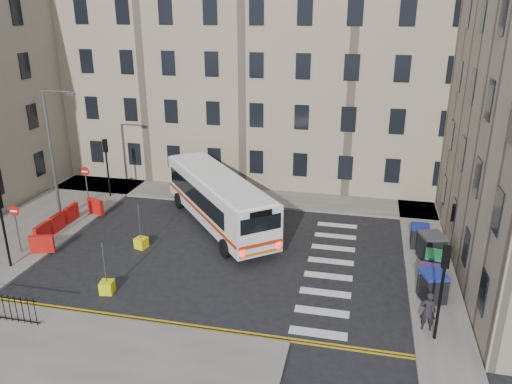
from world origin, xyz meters
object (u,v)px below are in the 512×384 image
at_px(bus, 218,198).
at_px(wheelie_bin_b, 429,280).
at_px(streetlamp, 52,155).
at_px(wheelie_bin_d, 431,247).
at_px(bollard_chevron, 107,287).
at_px(wheelie_bin_c, 435,265).
at_px(bollard_yellow, 141,243).
at_px(pedestrian, 428,311).
at_px(wheelie_bin_a, 433,286).
at_px(wheelie_bin_e, 420,236).

relative_size(bus, wheelie_bin_b, 8.37).
bearing_deg(bus, streetlamp, 150.23).
height_order(wheelie_bin_d, bollard_chevron, wheelie_bin_d).
xyz_separation_m(wheelie_bin_b, wheelie_bin_c, (0.39, 1.48, 0.01)).
bearing_deg(bus, wheelie_bin_c, -57.15).
bearing_deg(bollard_yellow, pedestrian, -17.47).
height_order(streetlamp, bus, streetlamp).
xyz_separation_m(wheelie_bin_c, bollard_chevron, (-15.08, -4.66, -0.49)).
height_order(streetlamp, pedestrian, streetlamp).
xyz_separation_m(streetlamp, wheelie_bin_d, (22.09, -0.53, -3.45)).
bearing_deg(wheelie_bin_d, wheelie_bin_c, -107.80).
distance_m(wheelie_bin_a, wheelie_bin_d, 3.99).
xyz_separation_m(wheelie_bin_b, pedestrian, (-0.37, -3.10, 0.24)).
bearing_deg(wheelie_bin_e, bollard_yellow, -166.14).
bearing_deg(streetlamp, wheelie_bin_b, -10.11).
height_order(wheelie_bin_e, bollard_yellow, wheelie_bin_e).
bearing_deg(wheelie_bin_d, pedestrian, -114.35).
xyz_separation_m(wheelie_bin_e, bollard_chevron, (-14.63, -8.03, -0.47)).
height_order(wheelie_bin_e, pedestrian, pedestrian).
bearing_deg(wheelie_bin_c, bollard_chevron, -155.06).
relative_size(bus, bollard_yellow, 17.54).
xyz_separation_m(wheelie_bin_c, wheelie_bin_e, (-0.45, 3.37, -0.02)).
bearing_deg(bus, wheelie_bin_b, -63.89).
distance_m(pedestrian, bollard_yellow, 15.51).
bearing_deg(wheelie_bin_a, wheelie_bin_c, 63.62).
distance_m(streetlamp, bollard_chevron, 10.72).
height_order(streetlamp, wheelie_bin_b, streetlamp).
bearing_deg(wheelie_bin_b, pedestrian, -88.29).
bearing_deg(wheelie_bin_a, wheelie_bin_e, 73.53).
bearing_deg(wheelie_bin_a, pedestrian, -118.25).
bearing_deg(pedestrian, bollard_chevron, -0.01).
bearing_deg(wheelie_bin_d, wheelie_bin_b, -114.38).
xyz_separation_m(bus, bollard_yellow, (-3.32, -3.92, -1.50)).
bearing_deg(wheelie_bin_e, pedestrian, -90.74).
bearing_deg(bollard_chevron, wheelie_bin_d, 23.35).
bearing_deg(pedestrian, streetlamp, -18.43).
xyz_separation_m(streetlamp, bollard_yellow, (6.53, -2.32, -4.04)).
height_order(streetlamp, wheelie_bin_c, streetlamp).
xyz_separation_m(bollard_yellow, bollard_chevron, (0.47, -4.73, 0.00)).
distance_m(wheelie_bin_d, pedestrian, 6.49).
relative_size(bus, wheelie_bin_c, 8.26).
relative_size(wheelie_bin_b, pedestrian, 0.73).
distance_m(bus, bollard_yellow, 5.36).
bearing_deg(bollard_yellow, wheelie_bin_d, 6.55).
bearing_deg(wheelie_bin_d, bollard_yellow, 169.09).
relative_size(streetlamp, wheelie_bin_b, 6.47).
relative_size(wheelie_bin_e, bollard_yellow, 2.05).
bearing_deg(wheelie_bin_b, wheelie_bin_a, -74.55).
relative_size(wheelie_bin_a, bollard_chevron, 2.43).
bearing_deg(wheelie_bin_c, pedestrian, -91.73).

